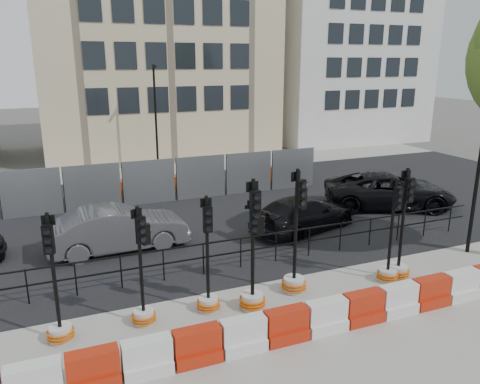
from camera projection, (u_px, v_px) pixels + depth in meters
name	position (u px, v px, depth m)	size (l,w,h in m)	color
ground	(257.00, 285.00, 13.38)	(120.00, 120.00, 0.00)	#51514C
sidewalk_near	(310.00, 340.00, 10.70)	(40.00, 6.00, 0.02)	gray
road	(189.00, 213.00, 19.62)	(40.00, 14.00, 0.03)	black
sidewalk_far	(146.00, 169.00, 27.65)	(40.00, 4.00, 0.02)	gray
building_cream	(151.00, 17.00, 31.29)	(15.00, 10.06, 18.00)	beige
building_white	(340.00, 37.00, 37.00)	(12.00, 9.06, 16.00)	silver
kerb_railing	(241.00, 247.00, 14.26)	(18.00, 0.04, 1.00)	black
heras_fencing	(183.00, 182.00, 22.21)	(14.33, 1.72, 2.00)	gray
lamp_post_far	(156.00, 116.00, 26.06)	(0.12, 0.56, 6.00)	black
barrier_row	(306.00, 322.00, 10.78)	(14.65, 0.50, 0.80)	red
traffic_signal_a	(59.00, 316.00, 10.50)	(0.61, 0.61, 3.09)	beige
traffic_signal_b	(143.00, 297.00, 11.19)	(0.59, 0.59, 3.00)	beige
traffic_signal_c	(208.00, 288.00, 11.80)	(0.60, 0.60, 3.06)	beige
traffic_signal_d	(253.00, 284.00, 11.85)	(0.59, 0.59, 2.99)	beige
traffic_signal_e	(253.00, 284.00, 11.87)	(0.68, 0.68, 3.46)	beige
traffic_signal_f	(295.00, 264.00, 12.74)	(0.69, 0.69, 3.50)	beige
traffic_signal_g	(389.00, 261.00, 13.40)	(0.61, 0.61, 3.10)	beige
traffic_signal_h	(400.00, 257.00, 13.58)	(0.66, 0.66, 3.33)	beige
car_b	(118.00, 229.00, 15.64)	(4.69, 1.83, 1.52)	#4A4B4F
car_c	(303.00, 214.00, 17.51)	(4.83, 3.12, 1.30)	black
car_d	(389.00, 191.00, 20.25)	(6.03, 4.50, 1.52)	black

